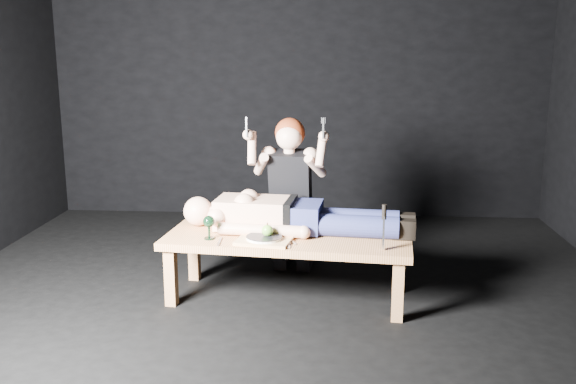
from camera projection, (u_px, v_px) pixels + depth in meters
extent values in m
plane|color=black|center=(277.00, 307.00, 4.26)|extent=(5.00, 5.00, 0.00)
plane|color=black|center=(298.00, 70.00, 6.37)|extent=(5.00, 0.00, 5.00)
cube|color=tan|center=(288.00, 268.00, 4.37)|extent=(1.73, 0.79, 0.45)
cube|color=tan|center=(264.00, 241.00, 4.19)|extent=(0.39, 0.31, 0.02)
cylinder|color=white|center=(264.00, 238.00, 4.18)|extent=(0.27, 0.27, 0.02)
sphere|color=#469423|center=(267.00, 230.00, 4.18)|extent=(0.08, 0.08, 0.08)
cube|color=#B2B2B7|center=(219.00, 242.00, 4.19)|extent=(0.03, 0.18, 0.01)
cube|color=#B2B2B7|center=(289.00, 244.00, 4.14)|extent=(0.03, 0.18, 0.01)
cube|color=#B2B2B7|center=(292.00, 241.00, 4.21)|extent=(0.08, 0.17, 0.01)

